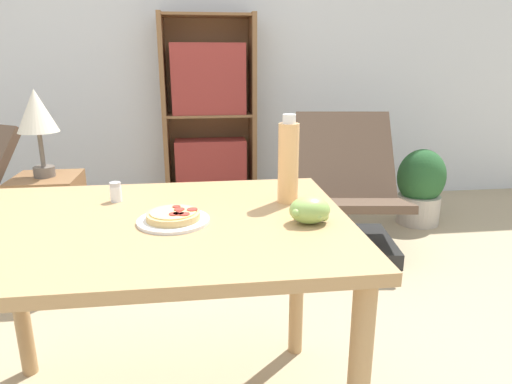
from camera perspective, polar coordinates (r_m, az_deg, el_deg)
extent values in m
cube|color=silver|center=(3.98, -9.87, 17.15)|extent=(8.00, 0.05, 2.60)
cube|color=tan|center=(1.42, -13.45, -4.18)|extent=(1.22, 0.86, 0.03)
cylinder|color=tan|center=(2.03, -27.63, -11.00)|extent=(0.06, 0.06, 0.73)
cylinder|color=tan|center=(1.94, 5.14, -10.29)|extent=(0.06, 0.06, 0.73)
cylinder|color=white|center=(1.38, -10.28, -3.54)|extent=(0.21, 0.21, 0.01)
cylinder|color=#DBB26B|center=(1.37, -10.31, -2.95)|extent=(0.16, 0.16, 0.02)
cylinder|color=#EACC7A|center=(1.37, -10.33, -2.48)|extent=(0.14, 0.14, 0.00)
cylinder|color=#A83328|center=(1.34, -9.66, -2.67)|extent=(0.03, 0.03, 0.00)
cylinder|color=#A83328|center=(1.38, -9.56, -2.15)|extent=(0.03, 0.03, 0.00)
cylinder|color=#A83328|center=(1.34, -10.21, -2.71)|extent=(0.03, 0.03, 0.00)
cylinder|color=#A83328|center=(1.37, -7.97, -2.16)|extent=(0.03, 0.03, 0.00)
cylinder|color=#A83328|center=(1.41, -9.92, -1.79)|extent=(0.03, 0.03, 0.00)
cylinder|color=#A83328|center=(1.34, -8.94, -2.74)|extent=(0.03, 0.03, 0.00)
ellipsoid|color=#93BC5B|center=(1.35, 6.73, -2.23)|extent=(0.12, 0.09, 0.08)
sphere|color=#93BC5B|center=(1.37, 8.50, -3.06)|extent=(0.03, 0.03, 0.03)
sphere|color=#93BC5B|center=(1.32, 5.07, -2.65)|extent=(0.03, 0.03, 0.03)
sphere|color=#93BC5B|center=(1.34, 6.23, -3.26)|extent=(0.03, 0.03, 0.03)
sphere|color=#93BC5B|center=(1.32, 7.77, -3.07)|extent=(0.02, 0.02, 0.02)
sphere|color=#93BC5B|center=(1.34, 6.03, -2.31)|extent=(0.03, 0.03, 0.03)
sphere|color=#93BC5B|center=(1.36, 5.27, -2.56)|extent=(0.03, 0.03, 0.03)
sphere|color=#93BC5B|center=(1.35, 6.08, -2.33)|extent=(0.02, 0.02, 0.02)
sphere|color=#93BC5B|center=(1.33, 5.80, -2.87)|extent=(0.02, 0.02, 0.02)
sphere|color=#93BC5B|center=(1.39, 5.94, -1.11)|extent=(0.02, 0.02, 0.02)
sphere|color=#93BC5B|center=(1.36, 7.74, -2.22)|extent=(0.03, 0.03, 0.03)
sphere|color=#93BC5B|center=(1.36, 7.32, -2.59)|extent=(0.03, 0.03, 0.03)
cylinder|color=#EFB270|center=(1.52, 4.06, 3.57)|extent=(0.07, 0.07, 0.27)
cylinder|color=white|center=(1.49, 4.17, 9.11)|extent=(0.04, 0.04, 0.03)
cylinder|color=white|center=(1.62, -17.10, -0.21)|extent=(0.04, 0.04, 0.05)
cylinder|color=#B7B7BC|center=(1.61, -17.20, 0.93)|extent=(0.04, 0.04, 0.01)
cube|color=black|center=(3.08, 11.22, -6.54)|extent=(0.66, 0.62, 0.10)
cube|color=brown|center=(2.90, 12.04, -1.49)|extent=(0.70, 0.58, 0.14)
cube|color=brown|center=(3.13, 11.01, 4.47)|extent=(0.69, 0.49, 0.55)
cube|color=brown|center=(3.82, -11.28, 9.38)|extent=(0.04, 0.32, 1.57)
cube|color=brown|center=(3.84, -0.44, 9.73)|extent=(0.04, 0.32, 1.57)
cube|color=brown|center=(3.97, -5.92, 9.86)|extent=(0.75, 0.01, 1.57)
cube|color=brown|center=(3.98, -5.53, -1.40)|extent=(0.68, 0.30, 0.02)
cube|color=#99332D|center=(3.88, -5.63, 2.51)|extent=(0.59, 0.22, 0.55)
cube|color=brown|center=(3.82, -5.85, 9.60)|extent=(0.68, 0.30, 0.02)
cube|color=#99332D|center=(3.77, -5.97, 13.87)|extent=(0.59, 0.22, 0.55)
cube|color=brown|center=(3.80, -6.21, 21.12)|extent=(0.68, 0.30, 0.02)
cube|color=brown|center=(2.80, -24.11, -4.37)|extent=(0.34, 0.34, 0.62)
cylinder|color=#665B51|center=(2.71, -24.94, 2.33)|extent=(0.11, 0.11, 0.06)
cylinder|color=#665B51|center=(2.68, -25.25, 4.83)|extent=(0.02, 0.02, 0.19)
cone|color=beige|center=(2.66, -25.79, 9.15)|extent=(0.21, 0.21, 0.22)
cylinder|color=#BCB2A3|center=(3.74, 19.60, -2.02)|extent=(0.32, 0.32, 0.22)
ellipsoid|color=#285B2D|center=(3.67, 19.99, 1.80)|extent=(0.37, 0.31, 0.42)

